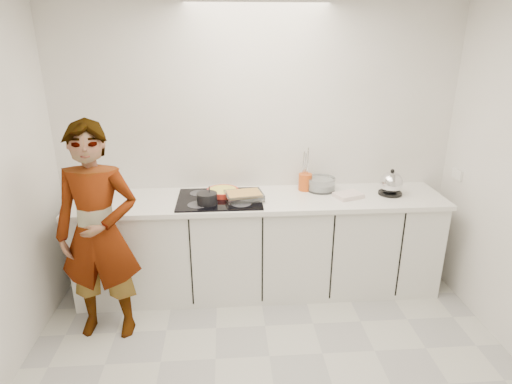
{
  "coord_description": "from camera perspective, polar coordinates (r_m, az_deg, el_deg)",
  "views": [
    {
      "loc": [
        -0.28,
        -2.2,
        2.24
      ],
      "look_at": [
        -0.05,
        1.05,
        1.05
      ],
      "focal_mm": 30.0,
      "sensor_mm": 36.0,
      "label": 1
    }
  ],
  "objects": [
    {
      "name": "wall_back",
      "position": [
        3.92,
        0.15,
        6.21
      ],
      "size": [
        3.6,
        0.0,
        2.6
      ],
      "primitive_type": "cube",
      "color": "white",
      "rests_on": "ground"
    },
    {
      "name": "base_cabinets",
      "position": [
        3.93,
        0.49,
        -7.28
      ],
      "size": [
        3.2,
        0.58,
        0.87
      ],
      "primitive_type": "cube",
      "color": "silver",
      "rests_on": "floor"
    },
    {
      "name": "countertop",
      "position": [
        3.74,
        0.51,
        -1.08
      ],
      "size": [
        3.24,
        0.64,
        0.04
      ],
      "primitive_type": "cube",
      "color": "white",
      "rests_on": "base_cabinets"
    },
    {
      "name": "hob",
      "position": [
        3.7,
        -4.87,
        -0.94
      ],
      "size": [
        0.72,
        0.54,
        0.01
      ],
      "primitive_type": "cube",
      "color": "black",
      "rests_on": "countertop"
    },
    {
      "name": "tart_dish",
      "position": [
        3.78,
        -4.47,
        0.07
      ],
      "size": [
        0.33,
        0.33,
        0.05
      ],
      "color": "red",
      "rests_on": "hob"
    },
    {
      "name": "saucepan",
      "position": [
        3.57,
        -6.55,
        -0.86
      ],
      "size": [
        0.19,
        0.19,
        0.16
      ],
      "color": "black",
      "rests_on": "hob"
    },
    {
      "name": "baking_dish",
      "position": [
        3.65,
        -1.62,
        -0.47
      ],
      "size": [
        0.35,
        0.28,
        0.06
      ],
      "color": "silver",
      "rests_on": "hob"
    },
    {
      "name": "mixing_bowl",
      "position": [
        3.94,
        8.65,
        0.99
      ],
      "size": [
        0.28,
        0.28,
        0.12
      ],
      "color": "silver",
      "rests_on": "countertop"
    },
    {
      "name": "tea_towel",
      "position": [
        3.83,
        12.22,
        -0.44
      ],
      "size": [
        0.27,
        0.24,
        0.04
      ],
      "primitive_type": "cube",
      "rotation": [
        0.0,
        0.0,
        0.36
      ],
      "color": "white",
      "rests_on": "countertop"
    },
    {
      "name": "kettle",
      "position": [
        3.97,
        17.56,
        1.05
      ],
      "size": [
        0.23,
        0.23,
        0.24
      ],
      "color": "black",
      "rests_on": "countertop"
    },
    {
      "name": "utensil_crock",
      "position": [
        3.93,
        6.57,
        1.34
      ],
      "size": [
        0.16,
        0.16,
        0.15
      ],
      "primitive_type": "cylinder",
      "rotation": [
        0.0,
        0.0,
        0.42
      ],
      "color": "#CC4D12",
      "rests_on": "countertop"
    },
    {
      "name": "cook",
      "position": [
        3.41,
        -20.26,
        -5.27
      ],
      "size": [
        0.65,
        0.45,
        1.7
      ],
      "primitive_type": "imported",
      "rotation": [
        0.0,
        0.0,
        -0.06
      ],
      "color": "silver",
      "rests_on": "floor"
    }
  ]
}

